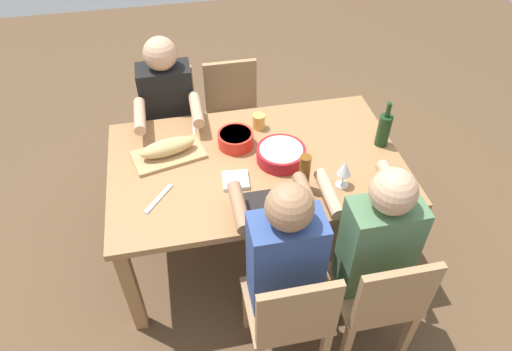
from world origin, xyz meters
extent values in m
plane|color=brown|center=(0.00, 0.00, 0.00)|extent=(8.00, 8.00, 0.00)
cube|color=#9E7044|center=(0.00, 0.00, 0.72)|extent=(1.66, 1.03, 0.04)
cube|color=#9E7044|center=(-0.77, -0.45, 0.35)|extent=(0.07, 0.07, 0.70)
cube|color=#9E7044|center=(0.77, -0.45, 0.35)|extent=(0.07, 0.07, 0.70)
cube|color=#9E7044|center=(-0.77, 0.45, 0.35)|extent=(0.07, 0.07, 0.70)
cube|color=#9E7044|center=(0.77, 0.45, 0.35)|extent=(0.07, 0.07, 0.70)
cube|color=#A87F56|center=(-0.46, 0.75, 0.44)|extent=(0.40, 0.40, 0.03)
cube|color=#A87F56|center=(-0.46, 0.94, 0.65)|extent=(0.38, 0.04, 0.40)
cube|color=#A87F56|center=(-0.29, 0.58, 0.21)|extent=(0.04, 0.04, 0.42)
cube|color=#A87F56|center=(-0.63, 0.58, 0.21)|extent=(0.04, 0.04, 0.42)
cube|color=#A87F56|center=(-0.29, 0.92, 0.21)|extent=(0.04, 0.04, 0.42)
cube|color=#A87F56|center=(-0.63, 0.92, 0.21)|extent=(0.04, 0.04, 0.42)
cylinder|color=#2D2D38|center=(-0.38, 0.53, 0.23)|extent=(0.11, 0.11, 0.45)
cylinder|color=#2D2D38|center=(-0.54, 0.53, 0.23)|extent=(0.11, 0.11, 0.45)
cube|color=black|center=(-0.46, 0.69, 0.73)|extent=(0.34, 0.20, 0.55)
cylinder|color=tan|center=(-0.29, 0.42, 0.85)|extent=(0.07, 0.30, 0.07)
cylinder|color=tan|center=(-0.63, 0.42, 0.85)|extent=(0.07, 0.30, 0.07)
sphere|color=tan|center=(-0.46, 0.69, 1.09)|extent=(0.21, 0.21, 0.21)
cube|color=#A87F56|center=(0.46, -0.75, 0.44)|extent=(0.40, 0.40, 0.03)
cube|color=#A87F56|center=(0.46, -0.94, 0.65)|extent=(0.38, 0.04, 0.40)
cube|color=#A87F56|center=(0.29, -0.58, 0.21)|extent=(0.04, 0.04, 0.42)
cube|color=#A87F56|center=(0.63, -0.58, 0.21)|extent=(0.04, 0.04, 0.42)
cube|color=#A87F56|center=(0.29, -0.92, 0.21)|extent=(0.04, 0.04, 0.42)
cube|color=#A87F56|center=(0.63, -0.92, 0.21)|extent=(0.04, 0.04, 0.42)
cylinder|color=#2D2D38|center=(0.38, -0.53, 0.23)|extent=(0.11, 0.11, 0.45)
cylinder|color=#2D2D38|center=(0.54, -0.53, 0.23)|extent=(0.11, 0.11, 0.45)
cube|color=#4C724C|center=(0.46, -0.69, 0.73)|extent=(0.34, 0.20, 0.55)
cylinder|color=tan|center=(0.29, -0.42, 0.85)|extent=(0.07, 0.30, 0.07)
cylinder|color=tan|center=(0.63, -0.42, 0.85)|extent=(0.07, 0.30, 0.07)
sphere|color=tan|center=(0.46, -0.69, 1.09)|extent=(0.21, 0.21, 0.21)
cube|color=#A87F56|center=(0.00, 0.75, 0.44)|extent=(0.40, 0.40, 0.03)
cube|color=#A87F56|center=(0.00, 0.94, 0.65)|extent=(0.38, 0.04, 0.40)
cube|color=#A87F56|center=(0.17, 0.58, 0.21)|extent=(0.04, 0.04, 0.42)
cube|color=#A87F56|center=(-0.17, 0.58, 0.21)|extent=(0.04, 0.04, 0.42)
cube|color=#A87F56|center=(0.17, 0.92, 0.21)|extent=(0.04, 0.04, 0.42)
cube|color=#A87F56|center=(-0.17, 0.92, 0.21)|extent=(0.04, 0.04, 0.42)
cube|color=#A87F56|center=(0.00, -0.75, 0.44)|extent=(0.40, 0.40, 0.03)
cube|color=#A87F56|center=(0.00, -0.94, 0.65)|extent=(0.38, 0.04, 0.40)
cube|color=#A87F56|center=(-0.17, -0.58, 0.21)|extent=(0.04, 0.04, 0.42)
cube|color=#A87F56|center=(0.17, -0.58, 0.21)|extent=(0.04, 0.04, 0.42)
cylinder|color=#2D2D38|center=(-0.08, -0.53, 0.23)|extent=(0.11, 0.11, 0.45)
cylinder|color=#2D2D38|center=(0.08, -0.53, 0.23)|extent=(0.11, 0.11, 0.45)
cube|color=#334C8C|center=(0.00, -0.69, 0.73)|extent=(0.34, 0.20, 0.55)
cylinder|color=#9E7251|center=(-0.17, -0.42, 0.85)|extent=(0.07, 0.30, 0.07)
cylinder|color=#9E7251|center=(0.17, -0.42, 0.85)|extent=(0.07, 0.30, 0.07)
sphere|color=#9E7251|center=(0.00, -0.69, 1.09)|extent=(0.21, 0.21, 0.21)
cylinder|color=red|center=(-0.09, 0.17, 0.78)|extent=(0.21, 0.21, 0.09)
cylinder|color=orange|center=(-0.09, 0.17, 0.81)|extent=(0.18, 0.18, 0.03)
cylinder|color=#B21923|center=(0.14, -0.02, 0.78)|extent=(0.28, 0.28, 0.08)
cylinder|color=beige|center=(0.14, -0.02, 0.81)|extent=(0.24, 0.24, 0.03)
cube|color=tan|center=(-0.48, 0.15, 0.75)|extent=(0.44, 0.31, 0.02)
ellipsoid|color=tan|center=(-0.48, 0.15, 0.81)|extent=(0.34, 0.18, 0.09)
cylinder|color=#193819|center=(0.76, 0.01, 0.84)|extent=(0.08, 0.08, 0.20)
cylinder|color=#193819|center=(0.76, 0.01, 0.98)|extent=(0.03, 0.03, 0.09)
cylinder|color=brown|center=(0.20, -0.26, 0.85)|extent=(0.06, 0.06, 0.22)
cylinder|color=silver|center=(0.42, -0.28, 0.74)|extent=(0.07, 0.07, 0.01)
cylinder|color=silver|center=(0.42, -0.28, 0.78)|extent=(0.01, 0.01, 0.07)
cone|color=silver|center=(0.42, -0.28, 0.86)|extent=(0.08, 0.08, 0.08)
cube|color=silver|center=(-0.32, 0.35, 0.74)|extent=(0.03, 0.17, 0.01)
cube|color=silver|center=(0.32, -0.35, 0.74)|extent=(0.03, 0.17, 0.01)
cylinder|color=gold|center=(0.08, 0.31, 0.79)|extent=(0.08, 0.08, 0.09)
cube|color=black|center=(0.00, -0.35, 0.74)|extent=(0.32, 0.23, 0.01)
cube|color=silver|center=(-0.56, -0.19, 0.74)|extent=(0.16, 0.20, 0.01)
cube|color=white|center=(-0.14, -0.14, 0.75)|extent=(0.15, 0.15, 0.02)
camera|label=1|loc=(-0.39, -1.94, 2.50)|focal=32.65mm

